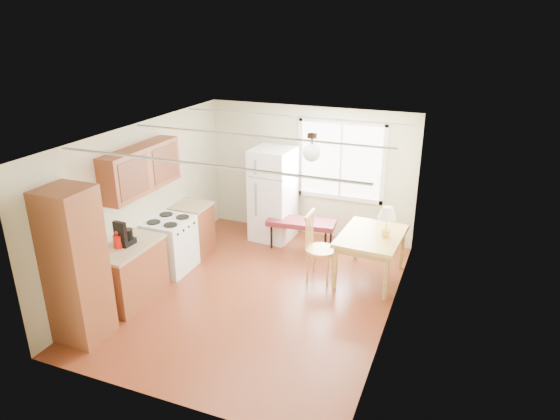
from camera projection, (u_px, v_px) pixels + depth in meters
The scene contains 11 objects.
room_shell at pixel (256, 219), 7.29m from camera, with size 4.60×5.60×2.62m.
kitchen_run at pixel (135, 243), 7.48m from camera, with size 0.65×3.40×2.20m.
window_unit at pixel (341, 160), 9.12m from camera, with size 1.64×0.05×1.51m.
pendant_light at pixel (312, 151), 7.04m from camera, with size 0.26×0.26×0.40m.
refrigerator at pixel (273, 194), 9.38m from camera, with size 0.78×0.78×1.77m.
bench at pixel (301, 224), 9.04m from camera, with size 1.27×0.58×0.57m.
dining_table at pixel (371, 240), 7.95m from camera, with size 1.01×1.31×0.79m.
chair at pixel (315, 241), 8.01m from camera, with size 0.49×0.49×1.12m.
table_lamp at pixel (387, 215), 7.72m from camera, with size 0.29×0.29×0.49m.
coffee_maker at pixel (124, 236), 7.23m from camera, with size 0.22×0.27×0.40m.
kettle at pixel (118, 241), 7.17m from camera, with size 0.14×0.14×0.26m.
Camera 1 is at (2.80, -6.14, 4.03)m, focal length 32.00 mm.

